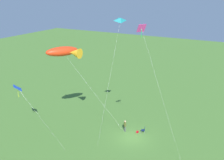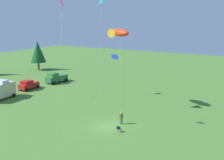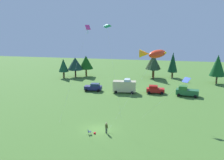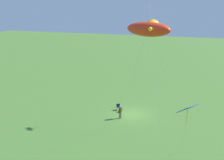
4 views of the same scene
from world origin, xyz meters
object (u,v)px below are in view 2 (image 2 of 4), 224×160
(backpack_on_grass, at_px, (119,128))
(truck_green_flatbed, at_px, (56,78))
(kite_diamond_blue, at_px, (115,58))
(car_red_sedan, at_px, (28,85))
(kite_diamond_rainbow, at_px, (61,9))
(kite_delta_teal, at_px, (100,2))
(folding_chair, at_px, (119,128))
(van_camper_beige, at_px, (0,90))
(kite_large_fish, at_px, (119,33))
(person_kite_flyer, at_px, (121,117))

(backpack_on_grass, distance_m, truck_green_flatbed, 28.74)
(backpack_on_grass, relative_size, kite_diamond_blue, 0.04)
(kite_diamond_blue, bearing_deg, car_red_sedan, 108.17)
(kite_diamond_rainbow, distance_m, kite_delta_teal, 5.06)
(folding_chair, relative_size, van_camper_beige, 0.15)
(car_red_sedan, relative_size, kite_diamond_rainbow, 0.27)
(van_camper_beige, distance_m, kite_delta_teal, 25.50)
(van_camper_beige, distance_m, kite_diamond_blue, 21.20)
(folding_chair, distance_m, kite_large_fish, 15.41)
(kite_diamond_rainbow, bearing_deg, kite_large_fish, -8.07)
(van_camper_beige, distance_m, kite_large_fish, 23.47)
(kite_diamond_blue, bearing_deg, van_camper_beige, 128.35)
(person_kite_flyer, bearing_deg, car_red_sedan, 21.18)
(person_kite_flyer, bearing_deg, kite_diamond_rainbow, 73.92)
(van_camper_beige, relative_size, kite_large_fish, 0.44)
(truck_green_flatbed, relative_size, kite_diamond_blue, 0.65)
(car_red_sedan, distance_m, kite_diamond_rainbow, 25.98)
(car_red_sedan, distance_m, kite_delta_teal, 27.40)
(kite_large_fish, bearing_deg, folding_chair, -150.69)
(truck_green_flatbed, bearing_deg, kite_diamond_blue, 91.84)
(kite_diamond_blue, height_order, kite_delta_teal, kite_delta_teal)
(person_kite_flyer, xyz_separation_m, truck_green_flatbed, (13.45, 23.83, 0.08))
(car_red_sedan, bearing_deg, folding_chair, 68.22)
(kite_large_fish, xyz_separation_m, kite_delta_teal, (-7.18, -1.30, 4.20))
(car_red_sedan, xyz_separation_m, kite_delta_teal, (-6.81, -21.84, 15.07))
(person_kite_flyer, xyz_separation_m, car_red_sedan, (6.25, 24.72, -0.07))
(car_red_sedan, height_order, kite_delta_teal, kite_delta_teal)
(kite_diamond_rainbow, bearing_deg, folding_chair, -72.55)
(van_camper_beige, height_order, car_red_sedan, van_camper_beige)
(person_kite_flyer, distance_m, backpack_on_grass, 2.01)
(van_camper_beige, bearing_deg, person_kite_flyer, -91.19)
(kite_diamond_blue, relative_size, kite_delta_teal, 0.49)
(van_camper_beige, height_order, kite_delta_teal, kite_delta_teal)
(truck_green_flatbed, height_order, kite_large_fish, kite_large_fish)
(truck_green_flatbed, xyz_separation_m, kite_diamond_blue, (-1.66, -15.99, 5.91))
(backpack_on_grass, height_order, truck_green_flatbed, truck_green_flatbed)
(truck_green_flatbed, xyz_separation_m, kite_large_fish, (-6.83, -19.66, 10.72))
(folding_chair, height_order, kite_large_fish, kite_large_fish)
(truck_green_flatbed, xyz_separation_m, kite_delta_teal, (-14.01, -20.96, 14.92))
(folding_chair, relative_size, kite_large_fish, 0.07)
(folding_chair, bearing_deg, backpack_on_grass, 2.20)
(van_camper_beige, relative_size, kite_delta_teal, 0.34)
(van_camper_beige, bearing_deg, truck_green_flatbed, -3.81)
(backpack_on_grass, distance_m, kite_diamond_blue, 17.34)
(person_kite_flyer, bearing_deg, van_camper_beige, 37.61)
(kite_delta_teal, bearing_deg, kite_diamond_rainbow, 144.37)
(folding_chair, relative_size, kite_diamond_blue, 0.10)
(folding_chair, relative_size, kite_delta_teal, 0.05)
(folding_chair, distance_m, backpack_on_grass, 0.95)
(folding_chair, xyz_separation_m, van_camper_beige, (1.55, 24.87, 1.16))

